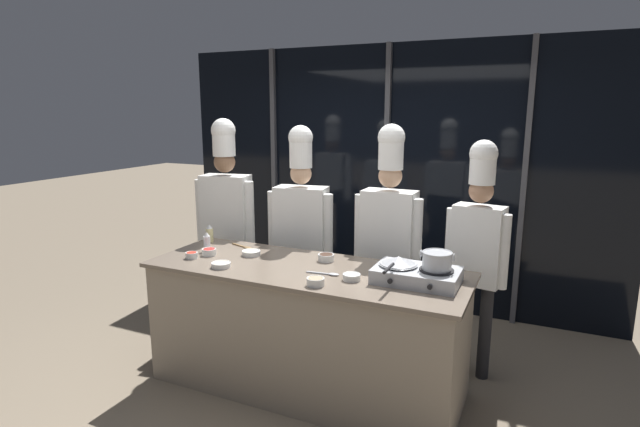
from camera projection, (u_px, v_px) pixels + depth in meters
name	position (u px, v px, depth m)	size (l,w,h in m)	color
ground_plane	(306.00, 386.00, 3.78)	(24.00, 24.00, 0.00)	#7F705B
window_wall_back	(387.00, 178.00, 5.21)	(4.70, 0.09, 2.70)	black
demo_counter	(306.00, 328.00, 3.68)	(2.33, 0.84, 0.94)	gray
portable_stove	(417.00, 275.00, 3.27)	(0.55, 0.37, 0.11)	#B2B5BA
frying_pan	(398.00, 261.00, 3.30)	(0.26, 0.45, 0.05)	#ADAFB5
stock_pot	(437.00, 260.00, 3.19)	(0.22, 0.19, 0.12)	#B7BABF
squeeze_bottle_oil	(210.00, 234.00, 4.26)	(0.06, 0.06, 0.15)	beige
squeeze_bottle_clear	(207.00, 242.00, 3.98)	(0.05, 0.05, 0.16)	white
prep_bowl_noodles	(251.00, 253.00, 3.88)	(0.15, 0.15, 0.04)	white
prep_bowl_bell_pepper	(209.00, 251.00, 3.88)	(0.11, 0.11, 0.05)	white
prep_bowl_mushrooms	(315.00, 281.00, 3.21)	(0.12, 0.12, 0.05)	white
prep_bowl_soy_glaze	(326.00, 257.00, 3.73)	(0.12, 0.12, 0.05)	white
prep_bowl_chili_flakes	(192.00, 255.00, 3.80)	(0.09, 0.09, 0.05)	white
prep_bowl_rice	(352.00, 276.00, 3.32)	(0.12, 0.12, 0.04)	white
prep_bowl_chicken	(221.00, 264.00, 3.59)	(0.14, 0.14, 0.04)	white
serving_spoon_slotted	(329.00, 274.00, 3.42)	(0.24, 0.06, 0.02)	#B2B5BA
serving_spoon_solid	(245.00, 247.00, 4.09)	(0.24, 0.11, 0.02)	olive
chef_head	(226.00, 209.00, 4.60)	(0.57, 0.29, 1.98)	#2D3856
chef_sous	(301.00, 222.00, 4.36)	(0.59, 0.29, 1.92)	#4C4C51
chef_line	(389.00, 228.00, 4.01)	(0.56, 0.23, 1.94)	#232326
chef_pastry	(478.00, 240.00, 3.73)	(0.47, 0.25, 1.84)	#232326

